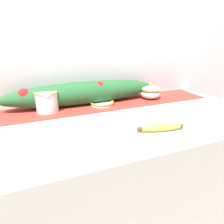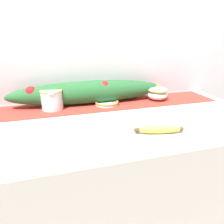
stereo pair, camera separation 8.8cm
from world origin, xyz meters
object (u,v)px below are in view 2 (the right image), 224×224
Objects in this scene: cream_pitcher at (52,99)px; small_dish at (107,103)px; spoon at (189,105)px; sugar_bowl at (157,93)px; banana at (159,129)px.

cream_pitcher reaches higher than small_dish.
spoon is (0.43, -0.14, -0.01)m from small_dish.
spoon is (0.73, -0.15, -0.05)m from cream_pitcher.
cream_pitcher reaches higher than sugar_bowl.
small_dish is (-0.32, -0.01, -0.03)m from sugar_bowl.
small_dish is 0.41m from banana.
cream_pitcher is at bearing 178.74° from small_dish.
small_dish is 0.46m from spoon.
cream_pitcher reaches higher than spoon.
sugar_bowl is at bearing 63.15° from banana.
small_dish is (0.29, -0.01, -0.05)m from cream_pitcher.
cream_pitcher is 0.75m from spoon.
cream_pitcher is 0.67× the size of banana.
banana reaches higher than spoon.
cream_pitcher is 0.30m from small_dish.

